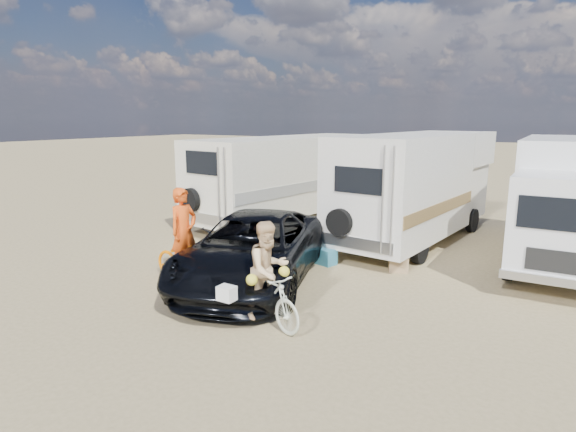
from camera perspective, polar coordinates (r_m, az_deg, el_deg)
The scene contains 11 objects.
ground at distance 8.66m, azimuth 2.55°, elevation -13.10°, with size 140.00×140.00×0.00m, color #9E895E.
rv_main at distance 14.65m, azimuth 14.98°, elevation 3.18°, with size 2.28×7.10×3.15m, color white, non-canonical shape.
rv_left at distance 17.02m, azimuth 0.09°, elevation 4.35°, with size 2.45×7.90×2.94m, color #EFE0CD, non-canonical shape.
box_truck at distance 13.68m, azimuth 30.00°, elevation 1.33°, with size 2.22×6.59×3.09m, color silver, non-canonical shape.
dark_suv at distance 10.72m, azimuth -4.10°, elevation -3.92°, with size 2.51×5.44×1.51m, color black.
bike_man at distance 11.06m, azimuth -12.06°, elevation -5.18°, with size 0.63×1.81×0.95m, color orange.
bike_woman at distance 8.59m, azimuth -2.31°, elevation -9.68°, with size 0.47×1.67×1.01m, color beige.
rider_man at distance 10.93m, azimuth -12.17°, elevation -2.69°, with size 0.71×0.46×1.94m, color #E04910.
rider_woman at distance 8.47m, azimuth -2.33°, elevation -7.48°, with size 0.83×0.65×1.70m, color tan.
cooler at distance 12.16m, azimuth 4.43°, elevation -4.77°, with size 0.50×0.36×0.40m, color teal.
crate at distance 11.93m, azimuth 12.88°, elevation -5.47°, with size 0.44×0.44×0.36m, color #947753.
Camera 1 is at (3.84, -6.87, 3.62)m, focal length 30.14 mm.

